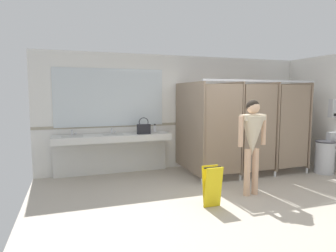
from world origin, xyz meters
TOP-DOWN VIEW (x-y plane):
  - ground_plane at (0.00, 0.00)m, footprint 6.72×5.49m
  - wall_back at (0.00, 2.51)m, footprint 6.72×0.12m
  - wall_back_tile_band at (0.00, 2.44)m, footprint 6.72×0.01m
  - vanity_counter at (-1.74, 2.24)m, footprint 2.46×0.54m
  - mirror_panel at (-1.74, 2.43)m, footprint 2.36×0.02m
  - bathroom_stalls at (1.08, 1.48)m, footprint 2.63×1.52m
  - paper_towel_dispenser_lower at (2.99, 0.87)m, footprint 0.35×0.13m
  - trash_bin at (2.72, 0.85)m, footprint 0.41×0.41m
  - person_standing at (0.35, 0.19)m, footprint 0.58×0.44m
  - handbag at (-1.10, 2.02)m, footprint 0.28×0.11m
  - soap_dispenser at (-0.76, 2.32)m, footprint 0.07×0.07m
  - wet_floor_sign at (-0.55, -0.09)m, footprint 0.28×0.19m

SIDE VIEW (x-z plane):
  - ground_plane at x=0.00m, z-range -0.10..0.00m
  - wet_floor_sign at x=-0.55m, z-range 0.01..0.65m
  - trash_bin at x=2.72m, z-range 0.00..0.72m
  - vanity_counter at x=-1.74m, z-range 0.15..1.16m
  - paper_towel_dispenser_lower at x=2.99m, z-range 0.51..0.91m
  - soap_dispenser at x=-0.76m, z-range 0.88..1.06m
  - handbag at x=-1.10m, z-range 0.84..1.20m
  - person_standing at x=0.35m, z-range 0.22..1.87m
  - wall_back_tile_band at x=0.00m, z-range 1.02..1.08m
  - bathroom_stalls at x=1.08m, z-range 0.05..2.08m
  - wall_back at x=0.00m, z-range 0.00..2.64m
  - mirror_panel at x=-1.74m, z-range 1.05..2.30m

